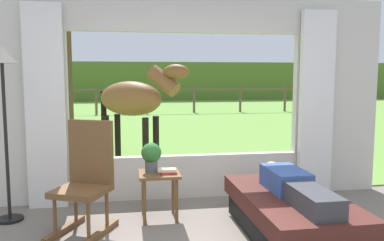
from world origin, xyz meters
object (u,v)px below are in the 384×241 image
at_px(potted_plant, 151,155).
at_px(floor_lamp_left, 3,81).
at_px(recliner_sofa, 290,215).
at_px(horse, 134,100).
at_px(pasture_tree, 64,78).
at_px(reclining_person, 293,186).
at_px(rocking_chair, 86,178).
at_px(side_table, 159,181).
at_px(book_stack, 168,171).

distance_m(potted_plant, floor_lamp_left, 1.74).
height_order(recliner_sofa, horse, horse).
bearing_deg(recliner_sofa, pasture_tree, 117.12).
bearing_deg(reclining_person, horse, 111.94).
xyz_separation_m(reclining_person, rocking_chair, (-1.98, 0.51, 0.02)).
bearing_deg(rocking_chair, side_table, 41.23).
bearing_deg(book_stack, recliner_sofa, -28.73).
xyz_separation_m(floor_lamp_left, pasture_tree, (-0.10, 4.71, -0.01)).
distance_m(recliner_sofa, floor_lamp_left, 3.25).
bearing_deg(floor_lamp_left, reclining_person, -18.28).
bearing_deg(rocking_chair, horse, 104.75).
relative_size(reclining_person, horse, 0.83).
bearing_deg(side_table, floor_lamp_left, 172.74).
relative_size(recliner_sofa, side_table, 3.29).
relative_size(potted_plant, floor_lamp_left, 0.17).
bearing_deg(pasture_tree, potted_plant, -71.43).
relative_size(potted_plant, horse, 0.18).
xyz_separation_m(recliner_sofa, potted_plant, (-1.31, 0.74, 0.48)).
xyz_separation_m(side_table, book_stack, (0.09, -0.06, 0.12)).
bearing_deg(potted_plant, floor_lamp_left, 174.58).
distance_m(rocking_chair, side_table, 0.79).
bearing_deg(recliner_sofa, floor_lamp_left, 162.06).
relative_size(recliner_sofa, reclining_person, 1.19).
distance_m(horse, pasture_tree, 2.66).
relative_size(side_table, potted_plant, 1.63).
distance_m(potted_plant, pasture_tree, 5.18).
xyz_separation_m(potted_plant, pasture_tree, (-1.63, 4.85, 0.81)).
distance_m(rocking_chair, book_stack, 0.85).
distance_m(reclining_person, horse, 3.82).
distance_m(recliner_sofa, pasture_tree, 6.45).
xyz_separation_m(side_table, horse, (-0.21, 2.74, 0.73)).
bearing_deg(floor_lamp_left, book_stack, -8.81).
relative_size(recliner_sofa, pasture_tree, 0.56).
distance_m(side_table, floor_lamp_left, 1.96).
relative_size(reclining_person, pasture_tree, 0.47).
bearing_deg(book_stack, horse, 96.17).
xyz_separation_m(side_table, potted_plant, (-0.08, 0.06, 0.28)).
relative_size(recliner_sofa, horse, 0.99).
relative_size(reclining_person, floor_lamp_left, 0.76).
bearing_deg(side_table, horse, 94.46).
bearing_deg(floor_lamp_left, pasture_tree, 91.18).
bearing_deg(reclining_person, floor_lamp_left, 161.14).
bearing_deg(reclining_person, pasture_tree, 116.91).
xyz_separation_m(rocking_chair, potted_plant, (0.67, 0.28, 0.16)).
height_order(recliner_sofa, book_stack, book_stack).
height_order(potted_plant, book_stack, potted_plant).
relative_size(side_table, horse, 0.30).
relative_size(recliner_sofa, rocking_chair, 1.53).
distance_m(recliner_sofa, book_stack, 1.34).
distance_m(side_table, pasture_tree, 5.31).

